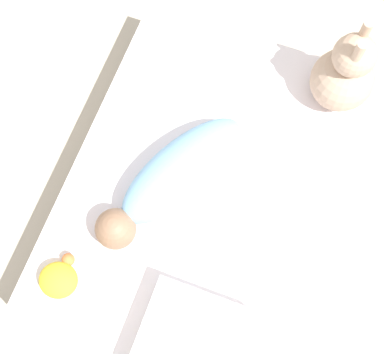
{
  "coord_description": "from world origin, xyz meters",
  "views": [
    {
      "loc": [
        -0.56,
        -0.17,
        1.95
      ],
      "look_at": [
        -0.0,
        0.03,
        0.27
      ],
      "focal_mm": 50.0,
      "sensor_mm": 36.0,
      "label": 1
    }
  ],
  "objects_px": {
    "swaddled_baby": "(174,178)",
    "turtle_plush": "(59,279)",
    "bunny_plush": "(345,75)",
    "pillow": "(193,342)"
  },
  "relations": [
    {
      "from": "swaddled_baby",
      "to": "pillow",
      "type": "bearing_deg",
      "value": 54.56
    },
    {
      "from": "swaddled_baby",
      "to": "pillow",
      "type": "xyz_separation_m",
      "value": [
        -0.46,
        -0.24,
        -0.03
      ]
    },
    {
      "from": "swaddled_baby",
      "to": "pillow",
      "type": "relative_size",
      "value": 1.82
    },
    {
      "from": "pillow",
      "to": "turtle_plush",
      "type": "xyz_separation_m",
      "value": [
        0.03,
        0.46,
        -0.01
      ]
    },
    {
      "from": "swaddled_baby",
      "to": "turtle_plush",
      "type": "bearing_deg",
      "value": -0.81
    },
    {
      "from": "bunny_plush",
      "to": "turtle_plush",
      "type": "height_order",
      "value": "bunny_plush"
    },
    {
      "from": "bunny_plush",
      "to": "turtle_plush",
      "type": "distance_m",
      "value": 1.16
    },
    {
      "from": "swaddled_baby",
      "to": "pillow",
      "type": "distance_m",
      "value": 0.52
    },
    {
      "from": "swaddled_baby",
      "to": "turtle_plush",
      "type": "relative_size",
      "value": 3.93
    },
    {
      "from": "turtle_plush",
      "to": "bunny_plush",
      "type": "bearing_deg",
      "value": -34.26
    }
  ]
}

